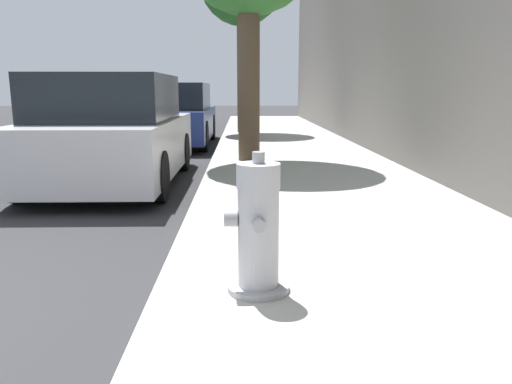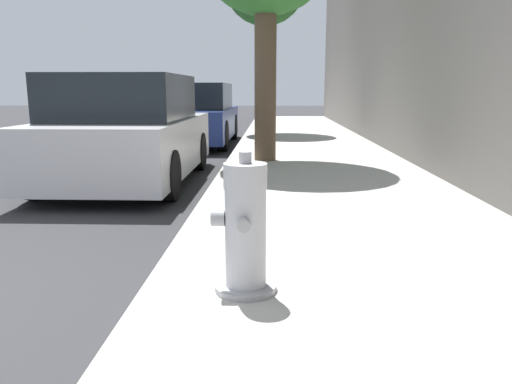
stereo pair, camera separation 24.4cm
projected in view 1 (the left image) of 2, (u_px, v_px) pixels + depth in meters
sidewalk_slab at (421, 322)px, 2.70m from camera, size 3.00×40.00×0.16m
fire_hydrant at (258, 230)px, 2.86m from camera, size 0.38×0.37×0.82m
parked_car_near at (112, 134)px, 6.90m from camera, size 1.80×3.86×1.51m
parked_car_mid at (174, 116)px, 11.89m from camera, size 1.75×4.32×1.46m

